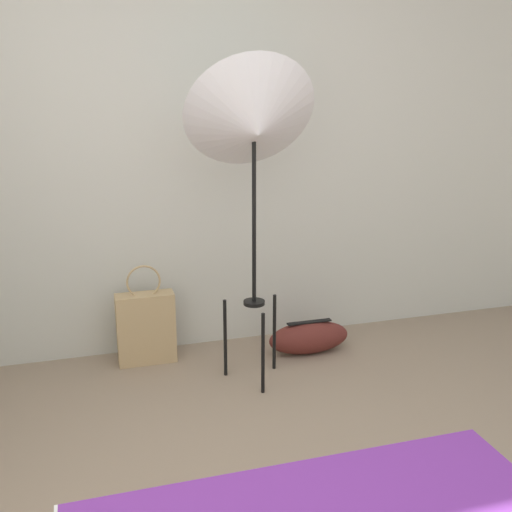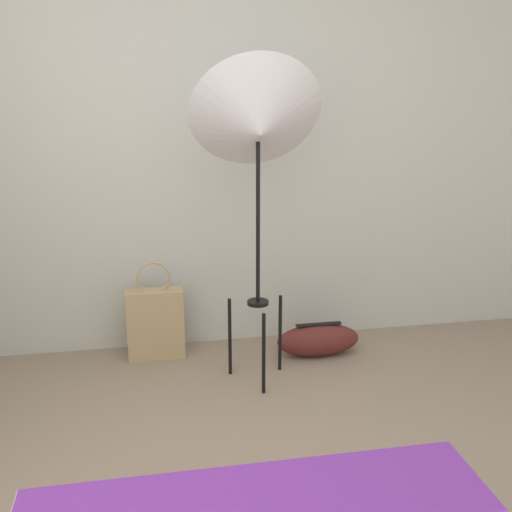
# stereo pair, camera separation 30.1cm
# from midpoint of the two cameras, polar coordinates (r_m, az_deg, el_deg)

# --- Properties ---
(wall_back) EXTENTS (8.00, 0.05, 2.60)m
(wall_back) POSITION_cam_midpoint_polar(r_m,az_deg,el_deg) (3.64, -9.00, 10.88)
(wall_back) COLOR beige
(wall_back) RESTS_ON ground_plane
(photo_umbrella) EXTENTS (0.70, 0.55, 1.77)m
(photo_umbrella) POSITION_cam_midpoint_polar(r_m,az_deg,el_deg) (3.09, -3.04, 12.27)
(photo_umbrella) COLOR black
(photo_umbrella) RESTS_ON ground_plane
(tote_bag) EXTENTS (0.34, 0.13, 0.61)m
(tote_bag) POSITION_cam_midpoint_polar(r_m,az_deg,el_deg) (3.67, -12.77, -6.67)
(tote_bag) COLOR tan
(tote_bag) RESTS_ON ground_plane
(duffel_bag) EXTENTS (0.52, 0.20, 0.21)m
(duffel_bag) POSITION_cam_midpoint_polar(r_m,az_deg,el_deg) (3.75, 2.75, -7.80)
(duffel_bag) COLOR #5B231E
(duffel_bag) RESTS_ON ground_plane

